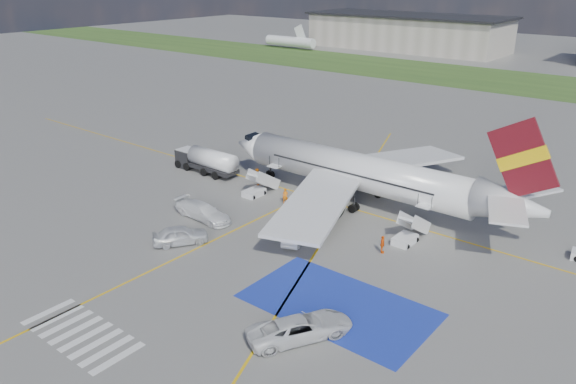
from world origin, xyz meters
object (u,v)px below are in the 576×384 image
object	(u,v)px
gpu_cart	(203,165)
van_white_a	(300,324)
airliner	(369,174)
car_silver_a	(180,235)
car_silver_b	(296,234)
van_white_b	(203,209)
fuel_tanker	(207,162)

from	to	relation	value
gpu_cart	van_white_a	size ratio (longest dim) A/B	0.38
airliner	car_silver_a	bearing A→B (deg)	-114.23
car_silver_b	van_white_b	xyz separation A→B (m)	(-10.40, -1.79, 0.31)
car_silver_b	van_white_b	size ratio (longest dim) A/B	0.84
fuel_tanker	gpu_cart	distance (m)	1.05
gpu_cart	car_silver_b	xyz separation A→B (m)	(20.95, -8.20, 0.03)
gpu_cart	van_white_b	xyz separation A→B (m)	(10.55, -9.99, 0.34)
fuel_tanker	van_white_b	bearing A→B (deg)	-44.90
airliner	van_white_b	bearing A→B (deg)	-128.97
airliner	car_silver_a	size ratio (longest dim) A/B	7.34
van_white_a	airliner	bearing A→B (deg)	-39.83
car_silver_a	car_silver_b	xyz separation A→B (m)	(7.88, 6.92, -0.13)
airliner	car_silver_b	distance (m)	11.99
van_white_b	fuel_tanker	bearing A→B (deg)	48.07
gpu_cart	car_silver_a	xyz separation A→B (m)	(13.07, -15.12, 0.16)
gpu_cart	van_white_b	distance (m)	14.53
van_white_a	van_white_b	distance (m)	21.73
fuel_tanker	van_white_b	distance (m)	13.79
van_white_b	car_silver_a	bearing A→B (deg)	-150.50
car_silver_b	van_white_b	distance (m)	10.56
car_silver_a	van_white_a	size ratio (longest dim) A/B	0.91
gpu_cart	car_silver_b	distance (m)	22.50
fuel_tanker	airliner	bearing A→B (deg)	10.44
fuel_tanker	van_white_a	distance (m)	35.03
fuel_tanker	van_white_b	xyz separation A→B (m)	(9.72, -9.79, -0.26)
car_silver_b	gpu_cart	bearing A→B (deg)	-43.63
gpu_cart	car_silver_b	world-z (taller)	gpu_cart
car_silver_a	van_white_b	xyz separation A→B (m)	(-2.53, 5.13, 0.18)
gpu_cart	van_white_b	bearing A→B (deg)	-26.87
gpu_cart	car_silver_a	world-z (taller)	car_silver_a
gpu_cart	car_silver_b	bearing A→B (deg)	-4.78
car_silver_a	van_white_a	xyz separation A→B (m)	(17.06, -4.28, 0.18)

